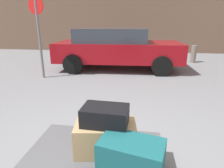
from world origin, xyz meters
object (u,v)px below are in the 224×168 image
Objects in this scene: duffel_bag_black_topmost_pile at (105,115)px; parked_car at (117,48)px; duffel_bag_teal_front_right at (131,158)px; bollard_kerb_near at (194,54)px; duffel_bag_tan_stacked_top at (106,138)px; no_parking_sign at (38,29)px; luggage_cart at (96,156)px.

parked_car reaches higher than duffel_bag_black_topmost_pile.
duffel_bag_teal_front_right is at bearing -81.76° from parked_car.
parked_car is 3.47m from bollard_kerb_near.
no_parking_sign reaches higher than duffel_bag_tan_stacked_top.
duffel_bag_tan_stacked_top is at bearing -110.77° from bollard_kerb_near.
bollard_kerb_near is 0.31× the size of no_parking_sign.
luggage_cart is at bearing -178.82° from duffel_bag_tan_stacked_top.
duffel_bag_black_topmost_pile is 0.10× the size of parked_car.
no_parking_sign reaches higher than duffel_bag_black_topmost_pile.
luggage_cart is at bearing 158.23° from duffel_bag_teal_front_right.
bollard_kerb_near is (2.55, 6.72, -0.14)m from duffel_bag_tan_stacked_top.
bollard_kerb_near is at bearing 61.28° from duffel_bag_tan_stacked_top.
duffel_bag_tan_stacked_top is at bearing 9.13° from luggage_cart.
duffel_bag_tan_stacked_top is at bearing 147.52° from duffel_bag_teal_front_right.
no_parking_sign is (-5.13, -3.07, 1.08)m from bollard_kerb_near.
parked_car reaches higher than duffel_bag_teal_front_right.
no_parking_sign reaches higher than bollard_kerb_near.
parked_car is (-0.78, 5.41, 0.25)m from duffel_bag_teal_front_right.
no_parking_sign is at bearing 124.09° from luggage_cart.
parked_car is at bearing 35.48° from no_parking_sign.
duffel_bag_tan_stacked_top is 0.85× the size of bollard_kerb_near.
parked_car is at bearing 98.49° from duffel_bag_black_topmost_pile.
luggage_cart is at bearing -111.49° from bollard_kerb_near.
duffel_bag_black_topmost_pile is at bearing 9.13° from luggage_cart.
no_parking_sign is at bearing 139.41° from duffel_bag_teal_front_right.
no_parking_sign is at bearing -144.52° from parked_car.
duffel_bag_teal_front_right is at bearing -53.82° from duffel_bag_tan_stacked_top.
duffel_bag_black_topmost_pile is 0.19× the size of no_parking_sign.
luggage_cart is 5.18m from parked_car.
luggage_cart is 3.13× the size of duffel_bag_black_topmost_pile.
duffel_bag_black_topmost_pile is (0.00, 0.00, 0.25)m from duffel_bag_tan_stacked_top.
parked_car is at bearing -152.53° from bollard_kerb_near.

